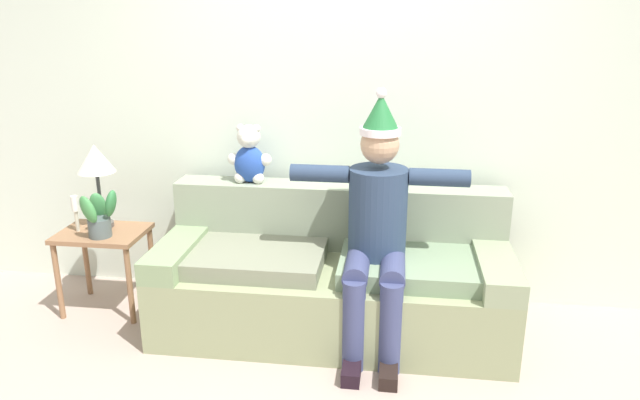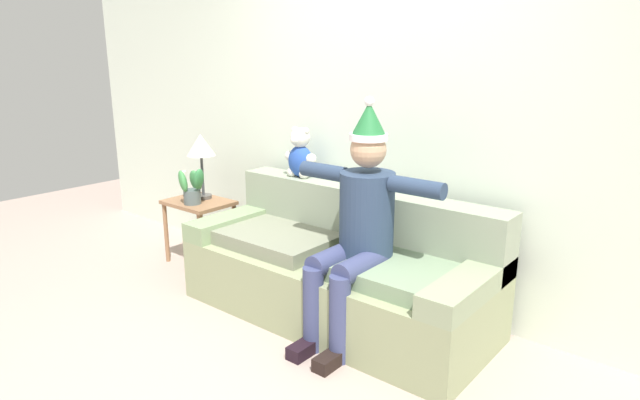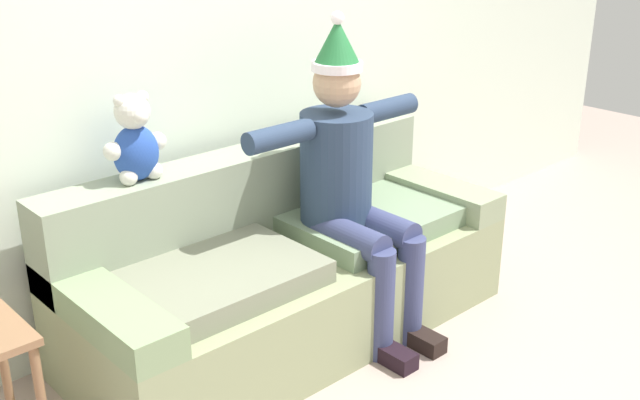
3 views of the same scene
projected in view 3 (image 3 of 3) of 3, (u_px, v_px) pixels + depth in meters
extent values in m
cube|color=silver|center=(211.00, 38.00, 3.63)|extent=(7.00, 0.10, 2.70)
cube|color=gray|center=(292.00, 293.00, 3.66)|extent=(2.12, 0.88, 0.43)
cube|color=gray|center=(248.00, 192.00, 3.72)|extent=(2.12, 0.24, 0.41)
cube|color=gray|center=(103.00, 308.00, 2.96)|extent=(0.22, 0.88, 0.13)
cube|color=gray|center=(426.00, 189.00, 4.15)|extent=(0.22, 0.88, 0.13)
cube|color=gray|center=(213.00, 278.00, 3.22)|extent=(0.85, 0.62, 0.10)
cube|color=gray|center=(371.00, 218.00, 3.82)|extent=(0.85, 0.62, 0.10)
cylinder|color=navy|center=(336.00, 167.00, 3.60)|extent=(0.34, 0.34, 0.52)
sphere|color=tan|center=(337.00, 83.00, 3.45)|extent=(0.22, 0.22, 0.22)
cylinder|color=white|center=(337.00, 66.00, 3.42)|extent=(0.23, 0.23, 0.04)
cone|color=#226B35|center=(337.00, 41.00, 3.38)|extent=(0.21, 0.21, 0.20)
sphere|color=white|center=(337.00, 18.00, 3.34)|extent=(0.06, 0.06, 0.06)
cylinder|color=#3A416A|center=(350.00, 237.00, 3.49)|extent=(0.14, 0.40, 0.14)
cylinder|color=#3A416A|center=(380.00, 305.00, 3.45)|extent=(0.13, 0.13, 0.53)
cube|color=black|center=(392.00, 355.00, 3.48)|extent=(0.10, 0.24, 0.08)
cylinder|color=#3A416A|center=(380.00, 225.00, 3.62)|extent=(0.14, 0.40, 0.14)
cylinder|color=#3A416A|center=(410.00, 290.00, 3.58)|extent=(0.13, 0.13, 0.53)
cube|color=black|center=(421.00, 339.00, 3.61)|extent=(0.10, 0.24, 0.08)
cylinder|color=navy|center=(279.00, 136.00, 3.30)|extent=(0.34, 0.10, 0.10)
cylinder|color=navy|center=(387.00, 109.00, 3.73)|extent=(0.34, 0.10, 0.10)
ellipsoid|color=#264AA6|center=(136.00, 153.00, 3.24)|extent=(0.20, 0.16, 0.24)
sphere|color=silver|center=(132.00, 111.00, 3.17)|extent=(0.15, 0.15, 0.15)
sphere|color=silver|center=(140.00, 117.00, 3.13)|extent=(0.07, 0.07, 0.07)
sphere|color=silver|center=(119.00, 101.00, 3.12)|extent=(0.05, 0.05, 0.05)
sphere|color=silver|center=(142.00, 97.00, 3.18)|extent=(0.05, 0.05, 0.05)
sphere|color=silver|center=(113.00, 151.00, 3.16)|extent=(0.08, 0.08, 0.08)
sphere|color=silver|center=(129.00, 177.00, 3.21)|extent=(0.08, 0.08, 0.08)
sphere|color=silver|center=(157.00, 141.00, 3.29)|extent=(0.08, 0.08, 0.08)
sphere|color=silver|center=(154.00, 171.00, 3.28)|extent=(0.08, 0.08, 0.08)
cylinder|color=#8F6545|center=(4.00, 366.00, 3.01)|extent=(0.04, 0.04, 0.52)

